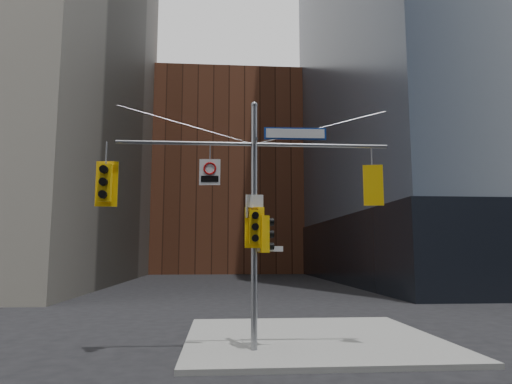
{
  "coord_description": "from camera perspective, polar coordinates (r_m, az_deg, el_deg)",
  "views": [
    {
      "loc": [
        -0.96,
        -11.09,
        2.86
      ],
      "look_at": [
        0.05,
        2.0,
        4.58
      ],
      "focal_mm": 32.0,
      "sensor_mm": 36.0,
      "label": 1
    }
  ],
  "objects": [
    {
      "name": "ground",
      "position": [
        11.49,
        0.55,
        -21.89
      ],
      "size": [
        160.0,
        160.0,
        0.0
      ],
      "primitive_type": "plane",
      "color": "black",
      "rests_on": "ground"
    },
    {
      "name": "sidewalk_corner",
      "position": [
        15.63,
        6.89,
        -17.7
      ],
      "size": [
        8.0,
        8.0,
        0.15
      ],
      "primitive_type": "cube",
      "color": "gray",
      "rests_on": "ground"
    },
    {
      "name": "brick_midrise",
      "position": [
        69.99,
        -3.6,
        1.69
      ],
      "size": [
        26.0,
        20.0,
        28.0
      ],
      "primitive_type": "cube",
      "color": "brown",
      "rests_on": "ground"
    },
    {
      "name": "signal_assembly",
      "position": [
        13.21,
        -0.23,
        -0.71
      ],
      "size": [
        8.0,
        0.8,
        7.3
      ],
      "color": "gray",
      "rests_on": "ground"
    },
    {
      "name": "traffic_light_west_arm",
      "position": [
        13.64,
        -18.34,
        1.08
      ],
      "size": [
        0.63,
        0.49,
        1.32
      ],
      "rotation": [
        0.0,
        0.0,
        -0.0
      ],
      "color": "yellow",
      "rests_on": "ground"
    },
    {
      "name": "traffic_light_east_arm",
      "position": [
        13.97,
        14.37,
        0.74
      ],
      "size": [
        0.57,
        0.52,
        1.21
      ],
      "rotation": [
        0.0,
        0.0,
        2.93
      ],
      "color": "yellow",
      "rests_on": "ground"
    },
    {
      "name": "traffic_light_pole_side",
      "position": [
        13.17,
        1.18,
        -5.29
      ],
      "size": [
        0.45,
        0.38,
        1.06
      ],
      "rotation": [
        0.0,
        0.0,
        1.76
      ],
      "color": "yellow",
      "rests_on": "ground"
    },
    {
      "name": "traffic_light_pole_front",
      "position": [
        12.87,
        -0.14,
        -4.41
      ],
      "size": [
        0.56,
        0.44,
        1.17
      ],
      "rotation": [
        0.0,
        0.0,
        -0.02
      ],
      "color": "yellow",
      "rests_on": "ground"
    },
    {
      "name": "street_sign_blade",
      "position": [
        13.72,
        4.93,
        7.29
      ],
      "size": [
        1.86,
        0.1,
        0.36
      ],
      "rotation": [
        0.0,
        0.0,
        -0.02
      ],
      "color": "navy",
      "rests_on": "ground"
    },
    {
      "name": "regulatory_sign_arm",
      "position": [
        13.27,
        -5.8,
        2.6
      ],
      "size": [
        0.61,
        0.1,
        0.76
      ],
      "rotation": [
        0.0,
        0.0,
        -0.07
      ],
      "color": "silver",
      "rests_on": "ground"
    },
    {
      "name": "regulatory_sign_pole",
      "position": [
        13.06,
        -0.19,
        -1.87
      ],
      "size": [
        0.51,
        0.07,
        0.67
      ],
      "rotation": [
        0.0,
        0.0,
        0.07
      ],
      "color": "silver",
      "rests_on": "ground"
    },
    {
      "name": "street_blade_ew",
      "position": [
        13.16,
        1.74,
        -7.12
      ],
      "size": [
        0.77,
        0.09,
        0.15
      ],
      "rotation": [
        0.0,
        0.0,
        0.07
      ],
      "color": "silver",
      "rests_on": "ground"
    },
    {
      "name": "street_blade_ns",
      "position": [
        13.57,
        -0.38,
        -8.1
      ],
      "size": [
        0.04,
        0.68,
        0.14
      ],
      "rotation": [
        0.0,
        0.0,
        -0.01
      ],
      "color": "#145926",
      "rests_on": "ground"
    }
  ]
}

